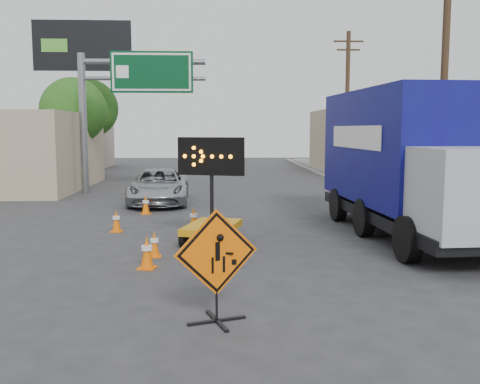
{
  "coord_description": "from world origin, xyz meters",
  "views": [
    {
      "loc": [
        0.04,
        -8.68,
        3.17
      ],
      "look_at": [
        0.56,
        3.5,
        1.72
      ],
      "focal_mm": 40.0,
      "sensor_mm": 36.0,
      "label": 1
    }
  ],
  "objects": [
    {
      "name": "curb_right",
      "position": [
        7.2,
        15.0,
        0.06
      ],
      "size": [
        0.4,
        60.0,
        0.12
      ],
      "primitive_type": "cube",
      "color": "gray",
      "rests_on": "ground"
    },
    {
      "name": "cone_d",
      "position": [
        -3.07,
        7.72,
        0.35
      ],
      "size": [
        0.38,
        0.38,
        0.69
      ],
      "rotation": [
        0.0,
        0.0,
        -0.09
      ],
      "color": "#F16205",
      "rests_on": "ground"
    },
    {
      "name": "construction_sign",
      "position": [
        0.02,
        -0.18,
        0.99
      ],
      "size": [
        1.35,
        0.97,
        1.88
      ],
      "rotation": [
        0.0,
        0.0,
        0.33
      ],
      "color": "black",
      "rests_on": "ground"
    },
    {
      "name": "storefront_left_far",
      "position": [
        -15.0,
        34.0,
        2.2
      ],
      "size": [
        12.0,
        10.0,
        4.4
      ],
      "primitive_type": "cube",
      "color": "#AA9B8E",
      "rests_on": "ground"
    },
    {
      "name": "ground",
      "position": [
        0.0,
        0.0,
        0.0
      ],
      "size": [
        100.0,
        100.0,
        0.0
      ],
      "primitive_type": "plane",
      "color": "#2D2D30",
      "rests_on": "ground"
    },
    {
      "name": "utility_pole_near",
      "position": [
        8.0,
        10.0,
        4.68
      ],
      "size": [
        1.8,
        0.26,
        9.0
      ],
      "color": "#432C1C",
      "rests_on": "ground"
    },
    {
      "name": "sidewalk_right",
      "position": [
        9.5,
        15.0,
        0.07
      ],
      "size": [
        4.0,
        60.0,
        0.15
      ],
      "primitive_type": "cube",
      "color": "gray",
      "rests_on": "ground"
    },
    {
      "name": "cone_c",
      "position": [
        -0.7,
        7.88,
        0.37
      ],
      "size": [
        0.38,
        0.38,
        0.74
      ],
      "rotation": [
        0.0,
        0.0,
        0.02
      ],
      "color": "#F16205",
      "rests_on": "ground"
    },
    {
      "name": "pickup_truck",
      "position": [
        -2.43,
        14.06,
        0.73
      ],
      "size": [
        2.61,
        5.32,
        1.45
      ],
      "primitive_type": "imported",
      "rotation": [
        0.0,
        0.0,
        0.04
      ],
      "color": "#ACAFB4",
      "rests_on": "ground"
    },
    {
      "name": "building_right_far",
      "position": [
        13.0,
        30.0,
        2.3
      ],
      "size": [
        10.0,
        14.0,
        4.6
      ],
      "primitive_type": "cube",
      "color": "tan",
      "rests_on": "ground"
    },
    {
      "name": "cone_a",
      "position": [
        -1.57,
        3.28,
        0.38
      ],
      "size": [
        0.46,
        0.46,
        0.76
      ],
      "rotation": [
        0.0,
        0.0,
        -0.22
      ],
      "color": "#F16205",
      "rests_on": "ground"
    },
    {
      "name": "cone_e",
      "position": [
        -2.63,
        11.19,
        0.36
      ],
      "size": [
        0.47,
        0.47,
        0.73
      ],
      "rotation": [
        0.0,
        0.0,
        0.36
      ],
      "color": "#F16205",
      "rests_on": "ground"
    },
    {
      "name": "billboard",
      "position": [
        -8.35,
        25.87,
        7.35
      ],
      "size": [
        6.1,
        0.54,
        9.85
      ],
      "color": "slate",
      "rests_on": "ground"
    },
    {
      "name": "highway_gantry",
      "position": [
        -4.43,
        17.96,
        5.07
      ],
      "size": [
        6.18,
        0.38,
        6.9
      ],
      "color": "slate",
      "rests_on": "ground"
    },
    {
      "name": "box_truck",
      "position": [
        5.67,
        6.75,
        1.96
      ],
      "size": [
        3.31,
        9.24,
        4.32
      ],
      "rotation": [
        0.0,
        0.0,
        0.06
      ],
      "color": "black",
      "rests_on": "ground"
    },
    {
      "name": "cone_b",
      "position": [
        -1.53,
        4.4,
        0.33
      ],
      "size": [
        0.37,
        0.37,
        0.66
      ],
      "rotation": [
        0.0,
        0.0,
        0.11
      ],
      "color": "#F16205",
      "rests_on": "ground"
    },
    {
      "name": "arrow_board",
      "position": [
        -0.11,
        5.88,
        0.66
      ],
      "size": [
        1.81,
        2.33,
        2.94
      ],
      "rotation": [
        0.0,
        0.0,
        -0.28
      ],
      "color": "#C4810A",
      "rests_on": "ground"
    },
    {
      "name": "tree_left_near",
      "position": [
        -8.0,
        22.0,
        4.16
      ],
      "size": [
        3.71,
        3.71,
        6.03
      ],
      "color": "#432C1C",
      "rests_on": "ground"
    },
    {
      "name": "utility_pole_far",
      "position": [
        8.0,
        24.0,
        4.68
      ],
      "size": [
        1.8,
        0.26,
        9.0
      ],
      "color": "#432C1C",
      "rests_on": "ground"
    },
    {
      "name": "tree_left_far",
      "position": [
        -9.0,
        30.0,
        4.6
      ],
      "size": [
        4.1,
        4.1,
        6.66
      ],
      "color": "#432C1C",
      "rests_on": "ground"
    }
  ]
}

